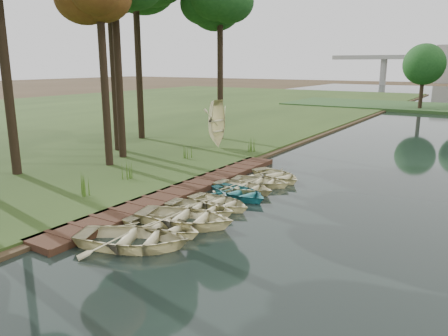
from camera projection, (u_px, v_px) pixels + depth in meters
The scene contains 16 objects.
ground at pixel (211, 199), 20.11m from camera, with size 300.00×300.00×0.00m, color #3D2F1D.
boardwalk at pixel (183, 191), 20.91m from camera, with size 1.60×16.00×0.30m, color #392116.
rowboat_0 at pixel (133, 236), 14.66m from camera, with size 2.80×3.92×0.81m, color beige.
rowboat_1 at pixel (162, 224), 15.94m from camera, with size 2.32×3.25×0.67m, color beige.
rowboat_2 at pixel (185, 215), 16.67m from camera, with size 2.77×3.87×0.80m, color beige.
rowboat_3 at pixel (200, 206), 18.05m from camera, with size 2.20×3.08×0.64m, color beige.
rowboat_4 at pixel (219, 200), 18.77m from camera, with size 2.17×3.03×0.63m, color beige.
rowboat_5 at pixel (239, 191), 20.12m from camera, with size 2.22×3.10×0.64m, color teal.
rowboat_6 at pixel (244, 185), 21.05m from camera, with size 2.23×3.13×0.65m, color beige.
rowboat_7 at pixel (261, 180), 22.11m from camera, with size 2.13×2.99×0.62m, color beige.
rowboat_8 at pixel (276, 174), 23.26m from camera, with size 2.31×3.23×0.67m, color beige.
stored_rowboat at pixel (217, 143), 30.91m from camera, with size 2.40×3.36×0.70m, color beige.
reeds_0 at pixel (84, 184), 19.61m from camera, with size 0.60×0.60×1.04m, color #3F661E.
reeds_1 at pixel (126, 170), 22.46m from camera, with size 0.60×0.60×0.97m, color #3F661E.
reeds_2 at pixel (188, 151), 27.41m from camera, with size 0.60×0.60×0.86m, color #3F661E.
reeds_3 at pixel (252, 145), 29.34m from camera, with size 0.60×0.60×0.93m, color #3F661E.
Camera 1 is at (10.82, -15.91, 6.08)m, focal length 35.00 mm.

